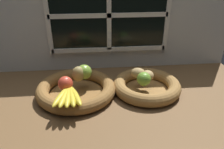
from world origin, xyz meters
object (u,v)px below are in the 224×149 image
pear_brown (78,74)px  potato_large (148,76)px  banana_bunch_front (68,96)px  potato_oblong (138,73)px  apple_green_back (84,72)px  lime_near (144,79)px  apple_red_front (65,84)px  fruit_bowl_left (76,90)px  fruit_bowl_right (147,86)px

pear_brown → potato_large: 32.43cm
banana_bunch_front → potato_oblong: potato_oblong is taller
apple_green_back → banana_bunch_front: 18.41cm
pear_brown → lime_near: 30.33cm
pear_brown → apple_green_back: bearing=36.7°
lime_near → potato_large: bearing=56.3°
apple_red_front → pear_brown: 9.51cm
fruit_bowl_left → apple_green_back: 9.22cm
fruit_bowl_right → potato_large: 5.64cm
apple_red_front → apple_green_back: bearing=51.2°
fruit_bowl_right → potato_oblong: size_ratio=4.54×
fruit_bowl_left → fruit_bowl_right: 33.58cm
apple_green_back → potato_oblong: 25.78cm
potato_large → apple_green_back: bearing=170.7°
fruit_bowl_left → potato_large: 34.05cm
fruit_bowl_right → apple_green_back: (-29.56, 4.85, 6.73)cm
banana_bunch_front → potato_oblong: (32.03, 15.32, 1.11)cm
pear_brown → potato_large: pear_brown is taller
apple_green_back → potato_large: bearing=-9.3°
banana_bunch_front → potato_oblong: bearing=25.6°
lime_near → banana_bunch_front: bearing=-166.2°
apple_green_back → lime_near: bearing=-18.6°
potato_large → fruit_bowl_right: bearing=154.9°
apple_green_back → banana_bunch_front: apple_green_back is taller
apple_green_back → potato_large: (29.56, -4.85, -1.09)cm
fruit_bowl_right → potato_oblong: potato_oblong is taller
lime_near → fruit_bowl_right: bearing=56.3°
fruit_bowl_left → banana_bunch_front: 13.35cm
pear_brown → banana_bunch_front: size_ratio=0.42×
fruit_bowl_left → potato_oblong: potato_oblong is taller
pear_brown → lime_near: (29.51, -6.98, -0.51)cm
apple_green_back → pear_brown: 3.40cm
apple_green_back → apple_red_front: (-8.00, -9.94, -0.34)cm
fruit_bowl_right → fruit_bowl_left: bearing=-180.0°
fruit_bowl_left → lime_near: lime_near is taller
banana_bunch_front → potato_large: bearing=18.9°
apple_red_front → pear_brown: pear_brown is taller
fruit_bowl_left → potato_oblong: (29.71, 3.01, 5.74)cm
fruit_bowl_right → apple_green_back: size_ratio=4.56×
fruit_bowl_left → apple_red_front: bearing=-128.1°
apple_green_back → fruit_bowl_left: bearing=-129.7°
apple_red_front → pear_brown: size_ratio=0.88×
apple_green_back → banana_bunch_front: bearing=-110.3°
pear_brown → lime_near: pear_brown is taller
fruit_bowl_right → apple_red_front: bearing=-172.3°
fruit_bowl_right → apple_green_back: 30.70cm
apple_green_back → potato_oblong: size_ratio=0.99×
potato_oblong → potato_large: (3.87, -3.01, -0.09)cm
apple_red_front → pear_brown: (5.28, 7.90, 0.45)cm
fruit_bowl_right → lime_near: 8.08cm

